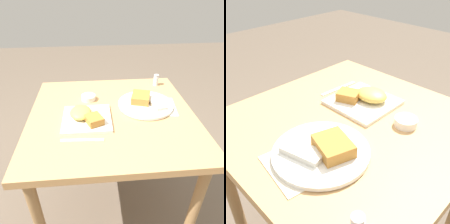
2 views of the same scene
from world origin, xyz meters
The scene contains 6 objects.
dining_table centered at (0.00, 0.00, 0.66)m, with size 0.84×0.86×0.76m.
menu_card centered at (-0.05, 0.22, 0.76)m, with size 0.23×0.29×0.00m.
plate_square_near centered at (0.05, -0.14, 0.78)m, with size 0.24×0.24×0.06m.
plate_oval_far centered at (-0.06, 0.19, 0.77)m, with size 0.30×0.30×0.05m.
sauce_ramekin centered at (-0.16, -0.12, 0.77)m, with size 0.08×0.08×0.03m.
butter_knife centered at (0.21, -0.15, 0.76)m, with size 0.03×0.19×0.00m.
Camera 2 is at (-0.53, 0.59, 1.30)m, focal length 42.00 mm.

